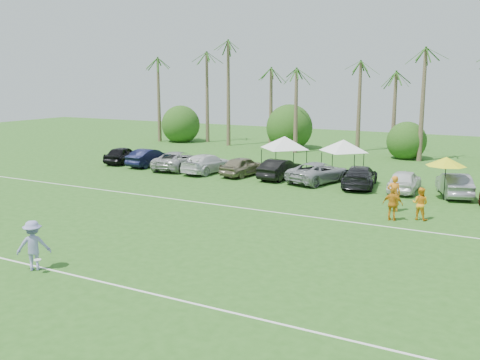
% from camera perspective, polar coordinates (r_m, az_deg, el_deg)
% --- Properties ---
extents(ground, '(120.00, 120.00, 0.00)m').
position_cam_1_polar(ground, '(20.48, -23.89, -10.45)').
color(ground, '#2A5D1C').
rests_on(ground, ground).
extents(field_lines, '(80.00, 12.10, 0.01)m').
position_cam_1_polar(field_lines, '(25.81, -9.75, -5.29)').
color(field_lines, white).
rests_on(field_lines, ground).
extents(palm_tree_0, '(2.40, 2.40, 8.90)m').
position_cam_1_polar(palm_tree_0, '(62.00, -8.91, 11.08)').
color(palm_tree_0, brown).
rests_on(palm_tree_0, ground).
extents(palm_tree_1, '(2.40, 2.40, 9.90)m').
position_cam_1_polar(palm_tree_1, '(59.12, -4.99, 12.03)').
color(palm_tree_1, brown).
rests_on(palm_tree_1, ground).
extents(palm_tree_2, '(2.40, 2.40, 10.90)m').
position_cam_1_polar(palm_tree_2, '(56.56, -0.65, 13.00)').
color(palm_tree_2, brown).
rests_on(palm_tree_2, ground).
extents(palm_tree_3, '(2.40, 2.40, 11.90)m').
position_cam_1_polar(palm_tree_3, '(54.77, 3.12, 13.94)').
color(palm_tree_3, brown).
rests_on(palm_tree_3, ground).
extents(palm_tree_4, '(2.40, 2.40, 8.90)m').
position_cam_1_polar(palm_tree_4, '(53.10, 7.07, 11.18)').
color(palm_tree_4, brown).
rests_on(palm_tree_4, ground).
extents(palm_tree_5, '(2.40, 2.40, 9.90)m').
position_cam_1_polar(palm_tree_5, '(51.78, 11.30, 12.03)').
color(palm_tree_5, brown).
rests_on(palm_tree_5, ground).
extents(palm_tree_6, '(2.40, 2.40, 10.90)m').
position_cam_1_polar(palm_tree_6, '(50.76, 15.76, 12.84)').
color(palm_tree_6, brown).
rests_on(palm_tree_6, ground).
extents(palm_tree_7, '(2.40, 2.40, 11.90)m').
position_cam_1_polar(palm_tree_7, '(50.05, 20.40, 13.58)').
color(palm_tree_7, brown).
rests_on(palm_tree_7, ground).
extents(bush_tree_0, '(4.00, 4.00, 4.00)m').
position_cam_1_polar(bush_tree_0, '(61.29, -5.94, 5.84)').
color(bush_tree_0, brown).
rests_on(bush_tree_0, ground).
extents(bush_tree_1, '(4.00, 4.00, 4.00)m').
position_cam_1_polar(bush_tree_1, '(55.04, 5.36, 5.28)').
color(bush_tree_1, brown).
rests_on(bush_tree_1, ground).
extents(bush_tree_2, '(4.00, 4.00, 4.00)m').
position_cam_1_polar(bush_tree_2, '(51.56, 17.76, 4.43)').
color(bush_tree_2, brown).
rests_on(bush_tree_2, ground).
extents(sideline_player_a, '(0.83, 0.67, 1.97)m').
position_cam_1_polar(sideline_player_a, '(29.93, 16.09, -1.40)').
color(sideline_player_a, orange).
rests_on(sideline_player_a, ground).
extents(sideline_player_b, '(0.90, 0.75, 1.68)m').
position_cam_1_polar(sideline_player_b, '(28.58, 18.67, -2.41)').
color(sideline_player_b, orange).
rests_on(sideline_player_b, ground).
extents(sideline_player_c, '(1.02, 0.45, 1.72)m').
position_cam_1_polar(sideline_player_c, '(28.02, 15.97, -2.47)').
color(sideline_player_c, orange).
rests_on(sideline_player_c, ground).
extents(canopy_tent_left, '(4.01, 4.01, 3.25)m').
position_cam_1_polar(canopy_tent_left, '(40.33, 4.78, 4.66)').
color(canopy_tent_left, black).
rests_on(canopy_tent_left, ground).
extents(canopy_tent_right, '(3.81, 3.81, 3.08)m').
position_cam_1_polar(canopy_tent_right, '(40.03, 11.00, 4.25)').
color(canopy_tent_right, black).
rests_on(canopy_tent_right, ground).
extents(market_umbrella, '(2.31, 2.31, 2.57)m').
position_cam_1_polar(market_umbrella, '(33.40, 21.14, 1.85)').
color(market_umbrella, black).
rests_on(market_umbrella, ground).
extents(frisbee_player, '(1.39, 1.35, 1.91)m').
position_cam_1_polar(frisbee_player, '(21.55, -21.17, -6.52)').
color(frisbee_player, '#8A89C2').
rests_on(frisbee_player, ground).
extents(parked_car_0, '(2.41, 4.41, 1.42)m').
position_cam_1_polar(parked_car_0, '(46.19, -12.39, 2.64)').
color(parked_car_0, black).
rests_on(parked_car_0, ground).
extents(parked_car_1, '(1.65, 4.36, 1.42)m').
position_cam_1_polar(parked_car_1, '(44.25, -9.63, 2.39)').
color(parked_car_1, black).
rests_on(parked_car_1, ground).
extents(parked_car_2, '(2.98, 5.37, 1.42)m').
position_cam_1_polar(parked_car_2, '(42.38, -6.67, 2.10)').
color(parked_car_2, '#A6A6A6').
rests_on(parked_car_2, ground).
extents(parked_car_3, '(2.49, 5.08, 1.42)m').
position_cam_1_polar(parked_car_3, '(40.61, -3.46, 1.77)').
color(parked_car_3, silver).
rests_on(parked_car_3, ground).
extents(parked_car_4, '(2.27, 4.37, 1.42)m').
position_cam_1_polar(parked_car_4, '(39.35, 0.32, 1.50)').
color(parked_car_4, '#786F56').
rests_on(parked_car_4, ground).
extents(parked_car_5, '(1.80, 4.40, 1.42)m').
position_cam_1_polar(parked_car_5, '(38.25, 4.30, 1.19)').
color(parked_car_5, black).
rests_on(parked_car_5, ground).
extents(parked_car_6, '(3.75, 5.58, 1.42)m').
position_cam_1_polar(parked_car_6, '(37.17, 8.41, 0.82)').
color(parked_car_6, '#989A9D').
rests_on(parked_car_6, ground).
extents(parked_car_7, '(2.75, 5.15, 1.42)m').
position_cam_1_polar(parked_car_7, '(36.12, 12.66, 0.38)').
color(parked_car_7, black).
rests_on(parked_car_7, ground).
extents(parked_car_8, '(1.80, 4.22, 1.42)m').
position_cam_1_polar(parked_car_8, '(35.30, 17.14, -0.08)').
color(parked_car_8, white).
rests_on(parked_car_8, ground).
extents(parked_car_9, '(2.77, 4.57, 1.42)m').
position_cam_1_polar(parked_car_9, '(35.08, 21.88, -0.45)').
color(parked_car_9, gray).
rests_on(parked_car_9, ground).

